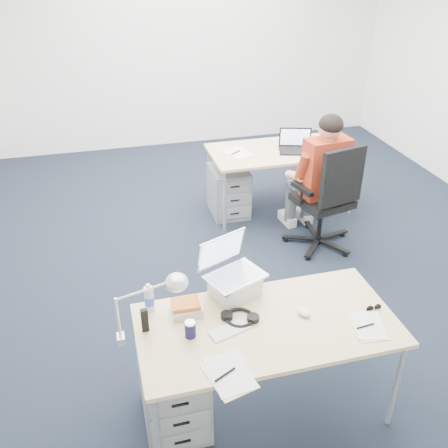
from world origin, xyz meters
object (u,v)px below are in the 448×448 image
object	(u,v)px
can_koozie	(190,329)
water_bottle	(149,298)
book_stack	(186,308)
seated_person	(316,178)
cordless_phone	(145,320)
computer_mouse	(304,312)
sunglasses	(374,308)
office_chair	(323,218)
far_cup	(311,141)
drawer_pedestal_far	(229,191)
dark_laptop	(296,141)
silver_laptop	(235,270)
desk_far	(281,153)
wireless_keyboard	(229,330)
headphones	(240,317)
desk_lamp	(141,309)
bear_figurine	(229,286)
desk_near	(267,329)

from	to	relation	value
can_koozie	water_bottle	size ratio (longest dim) A/B	0.54
water_bottle	book_stack	size ratio (longest dim) A/B	1.07
seated_person	cordless_phone	world-z (taller)	seated_person
computer_mouse	book_stack	size ratio (longest dim) A/B	0.54
cordless_phone	sunglasses	distance (m)	1.44
sunglasses	book_stack	bearing A→B (deg)	165.41
office_chair	far_cup	distance (m)	1.08
drawer_pedestal_far	computer_mouse	size ratio (longest dim) A/B	5.37
can_koozie	book_stack	xyz separation A→B (m)	(0.02, 0.21, -0.01)
book_stack	dark_laptop	world-z (taller)	dark_laptop
silver_laptop	computer_mouse	bearing A→B (deg)	-63.26
seated_person	dark_laptop	distance (m)	0.64
dark_laptop	can_koozie	bearing A→B (deg)	-106.70
office_chair	cordless_phone	bearing A→B (deg)	-152.69
desk_far	can_koozie	size ratio (longest dim) A/B	14.73
silver_laptop	wireless_keyboard	world-z (taller)	silver_laptop
silver_laptop	headphones	world-z (taller)	silver_laptop
computer_mouse	cordless_phone	distance (m)	0.99
can_koozie	silver_laptop	bearing A→B (deg)	41.27
cordless_phone	far_cup	xyz separation A→B (m)	(2.20, 2.62, -0.03)
can_koozie	dark_laptop	bearing A→B (deg)	56.67
seated_person	desk_lamp	bearing A→B (deg)	-141.95
computer_mouse	bear_figurine	bearing A→B (deg)	126.67
seated_person	drawer_pedestal_far	xyz separation A→B (m)	(-0.71, 0.74, -0.41)
far_cup	seated_person	bearing A→B (deg)	-108.75
water_bottle	desk_near	bearing A→B (deg)	-24.19
computer_mouse	dark_laptop	size ratio (longest dim) A/B	0.29
wireless_keyboard	headphones	world-z (taller)	headphones
silver_laptop	computer_mouse	size ratio (longest dim) A/B	3.79
desk_far	headphones	distance (m)	2.90
desk_near	office_chair	xyz separation A→B (m)	(1.23, 1.79, -0.36)
cordless_phone	sunglasses	bearing A→B (deg)	-6.94
headphones	bear_figurine	size ratio (longest dim) A/B	1.68
computer_mouse	headphones	bearing A→B (deg)	156.59
seated_person	can_koozie	xyz separation A→B (m)	(-1.69, -1.98, 0.10)
desk_near	desk_lamp	distance (m)	0.80
desk_far	can_koozie	xyz separation A→B (m)	(-1.58, -2.69, 0.10)
desk_far	desk_lamp	distance (m)	3.23
drawer_pedestal_far	bear_figurine	bearing A→B (deg)	-105.22
wireless_keyboard	book_stack	xyz separation A→B (m)	(-0.22, 0.23, 0.04)
can_koozie	desk_lamp	bearing A→B (deg)	169.80
computer_mouse	silver_laptop	bearing A→B (deg)	124.15
drawer_pedestal_far	desk_lamp	size ratio (longest dim) A/B	1.24
can_koozie	book_stack	size ratio (longest dim) A/B	0.57
can_koozie	dark_laptop	world-z (taller)	dark_laptop
computer_mouse	wireless_keyboard	bearing A→B (deg)	168.03
seated_person	silver_laptop	world-z (taller)	seated_person
drawer_pedestal_far	desk_lamp	xyz separation A→B (m)	(-1.25, -2.67, 0.68)
dark_laptop	sunglasses	bearing A→B (deg)	-84.59
office_chair	seated_person	distance (m)	0.41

